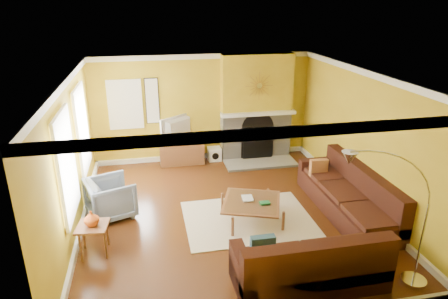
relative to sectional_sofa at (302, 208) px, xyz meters
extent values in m
cube|color=#5F3014|center=(-1.20, 0.85, -0.46)|extent=(5.50, 6.00, 0.02)
cube|color=white|center=(-1.20, 0.85, 2.26)|extent=(5.50, 6.00, 0.02)
cube|color=gold|center=(-1.20, 3.86, 0.90)|extent=(5.50, 0.02, 2.70)
cube|color=gold|center=(-1.20, -2.16, 0.90)|extent=(5.50, 0.02, 2.70)
cube|color=gold|center=(-3.96, 0.85, 0.90)|extent=(0.02, 6.00, 2.70)
cube|color=gold|center=(1.56, 0.85, 0.90)|extent=(0.02, 6.00, 2.70)
cube|color=white|center=(-3.92, 2.15, 1.05)|extent=(0.06, 1.22, 1.72)
cube|color=white|center=(-3.92, 0.25, 1.05)|extent=(0.06, 1.22, 1.72)
cube|color=white|center=(-3.10, 3.81, 1.10)|extent=(0.82, 0.06, 1.22)
cube|color=white|center=(-2.45, 3.82, 1.15)|extent=(0.34, 0.04, 1.14)
cube|color=white|center=(0.15, 3.41, 0.80)|extent=(1.92, 0.22, 0.08)
cube|color=#999691|center=(0.15, 3.10, -0.42)|extent=(1.80, 0.70, 0.06)
cube|color=beige|center=(-0.85, 0.55, -0.44)|extent=(2.40, 1.80, 0.02)
cube|color=brown|center=(-1.80, 3.60, -0.15)|extent=(1.10, 0.49, 0.60)
imported|color=black|center=(-1.80, 3.60, 0.47)|extent=(0.95, 0.79, 0.63)
cube|color=white|center=(-0.95, 3.63, -0.28)|extent=(0.33, 0.33, 0.33)
imported|color=gray|center=(-3.40, 1.20, -0.07)|extent=(1.07, 1.05, 0.77)
imported|color=#CF5417|center=(-3.60, 0.00, 0.21)|extent=(0.27, 0.27, 0.26)
imported|color=white|center=(-0.96, 0.60, -0.03)|extent=(0.22, 0.29, 0.03)
camera|label=1|loc=(-2.62, -5.89, 3.51)|focal=32.00mm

